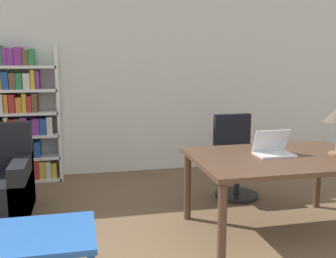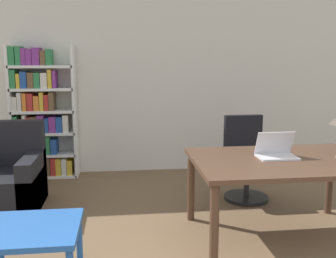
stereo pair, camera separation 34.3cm
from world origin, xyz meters
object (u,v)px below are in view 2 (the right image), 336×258
Objects in this scene: side_table_blue at (31,239)px; armchair at (6,182)px; office_chair at (245,162)px; bookshelf at (40,117)px; desk at (283,168)px; laptop at (276,152)px.

side_table_blue is 0.67× the size of armchair.
office_chair is 2.68m from side_table_blue.
office_chair is at bearing -24.37° from bookshelf.
desk is 1.73× the size of armchair.
laptop is 0.19× the size of bookshelf.
desk is 1.66× the size of office_chair.
office_chair is (0.05, 0.98, -0.35)m from laptop.
desk is 2.12m from side_table_blue.
desk is 1.06m from office_chair.
office_chair is at bearing 42.51° from side_table_blue.
laptop is at bearing -40.98° from bookshelf.
side_table_blue is at bearing -156.64° from laptop.
side_table_blue is 1.93m from armchair.
desk is 2.59× the size of side_table_blue.
armchair is at bearing 109.71° from side_table_blue.
laptop reaches higher than desk.
armchair is at bearing -98.20° from bookshelf.
armchair is at bearing -179.90° from office_chair.
armchair reaches higher than side_table_blue.
bookshelf reaches higher than side_table_blue.
bookshelf is (-2.46, 1.12, 0.40)m from office_chair.
office_chair reaches higher than armchair.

